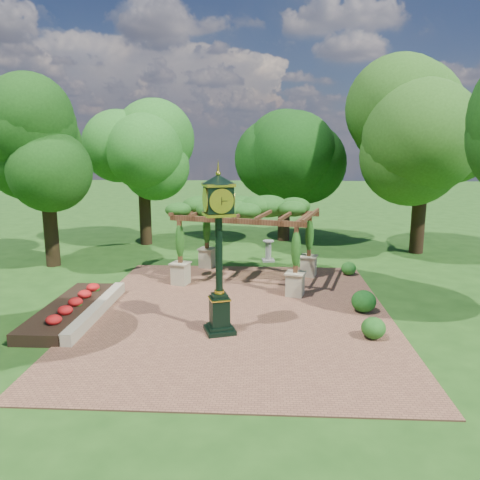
{
  "coord_description": "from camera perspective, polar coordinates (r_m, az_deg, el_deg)",
  "views": [
    {
      "loc": [
        0.87,
        -13.79,
        5.53
      ],
      "look_at": [
        0.0,
        2.5,
        2.2
      ],
      "focal_mm": 35.0,
      "sensor_mm": 36.0,
      "label": 1
    }
  ],
  "objects": [
    {
      "name": "tree_west_near",
      "position": [
        22.85,
        -22.77,
        10.44
      ],
      "size": [
        4.07,
        4.07,
        7.93
      ],
      "color": "black",
      "rests_on": "ground"
    },
    {
      "name": "ground",
      "position": [
        14.88,
        -0.52,
        -10.28
      ],
      "size": [
        120.0,
        120.0,
        0.0
      ],
      "primitive_type": "plane",
      "color": "#1E4714",
      "rests_on": "ground"
    },
    {
      "name": "sundial",
      "position": [
        22.58,
        3.47,
        -1.49
      ],
      "size": [
        0.64,
        0.64,
        1.02
      ],
      "rotation": [
        0.0,
        0.0,
        0.14
      ],
      "color": "gray",
      "rests_on": "ground"
    },
    {
      "name": "shrub_front",
      "position": [
        14.22,
        15.96,
        -10.27
      ],
      "size": [
        0.75,
        0.75,
        0.63
      ],
      "primitive_type": "ellipsoid",
      "rotation": [
        0.0,
        0.0,
        -0.08
      ],
      "color": "#1D5418",
      "rests_on": "brick_plaza"
    },
    {
      "name": "tree_east_far",
      "position": [
        25.52,
        21.62,
        12.13
      ],
      "size": [
        5.24,
        5.24,
        8.92
      ],
      "color": "black",
      "rests_on": "ground"
    },
    {
      "name": "tree_north",
      "position": [
        27.19,
        5.51,
        10.52
      ],
      "size": [
        4.43,
        4.43,
        7.39
      ],
      "color": "#362215",
      "rests_on": "ground"
    },
    {
      "name": "tree_west_far",
      "position": [
        26.52,
        -11.8,
        10.96
      ],
      "size": [
        4.09,
        4.09,
        7.83
      ],
      "color": "#322213",
      "rests_on": "ground"
    },
    {
      "name": "pergola",
      "position": [
        18.86,
        0.82,
        3.19
      ],
      "size": [
        6.09,
        4.67,
        3.4
      ],
      "rotation": [
        0.0,
        0.0,
        -0.27
      ],
      "color": "tan",
      "rests_on": "brick_plaza"
    },
    {
      "name": "shrub_mid",
      "position": [
        16.26,
        14.85,
        -7.22
      ],
      "size": [
        0.85,
        0.85,
        0.74
      ],
      "primitive_type": "ellipsoid",
      "rotation": [
        0.0,
        0.0,
        -0.04
      ],
      "color": "#164E16",
      "rests_on": "brick_plaza"
    },
    {
      "name": "border_wall",
      "position": [
        16.2,
        -17.05,
        -8.2
      ],
      "size": [
        0.35,
        5.0,
        0.4
      ],
      "primitive_type": "cube",
      "color": "#C6B793",
      "rests_on": "ground"
    },
    {
      "name": "flower_bed",
      "position": [
        16.53,
        -20.0,
        -8.07
      ],
      "size": [
        1.5,
        5.0,
        0.36
      ],
      "primitive_type": "cube",
      "color": "red",
      "rests_on": "ground"
    },
    {
      "name": "shrub_back",
      "position": [
        20.61,
        13.11,
        -3.39
      ],
      "size": [
        0.82,
        0.82,
        0.57
      ],
      "primitive_type": "ellipsoid",
      "rotation": [
        0.0,
        0.0,
        -0.38
      ],
      "color": "#22611C",
      "rests_on": "brick_plaza"
    },
    {
      "name": "brick_plaza",
      "position": [
        15.8,
        -0.29,
        -8.87
      ],
      "size": [
        10.0,
        12.0,
        0.04
      ],
      "primitive_type": "cube",
      "color": "brown",
      "rests_on": "ground"
    },
    {
      "name": "pedestal_clock",
      "position": [
        13.42,
        -2.59,
        0.04
      ],
      "size": [
        1.19,
        1.19,
        4.78
      ],
      "rotation": [
        0.0,
        0.0,
        0.33
      ],
      "color": "black",
      "rests_on": "brick_plaza"
    }
  ]
}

